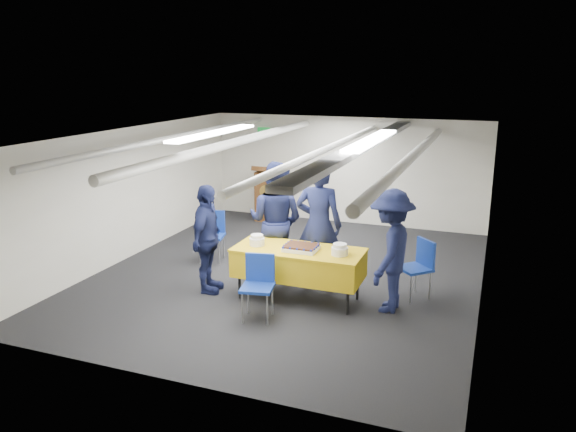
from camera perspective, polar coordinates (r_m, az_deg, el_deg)
The scene contains 14 objects.
ground at distance 9.30m, azimuth 0.09°, elevation -5.94°, with size 7.00×7.00×0.00m, color black.
room_shell at distance 9.17m, azimuth 1.54°, elevation 5.50°, with size 6.00×7.00×2.30m.
serving_table at distance 8.16m, azimuth 1.08°, elevation -4.77°, with size 1.88×0.81×0.77m.
sheet_cake at distance 8.02m, azimuth 1.34°, elevation -3.22°, with size 0.49×0.38×0.09m.
plate_stack_left at distance 8.25m, azimuth -3.17°, elevation -2.49°, with size 0.22×0.22×0.16m.
plate_stack_right at distance 7.84m, azimuth 5.28°, elevation -3.44°, with size 0.23×0.23×0.16m.
podium at distance 12.41m, azimuth -1.88°, elevation 2.32°, with size 0.62×0.53×1.25m.
chair_near at distance 7.61m, azimuth -3.00°, elevation -6.48°, with size 0.49×0.49×0.87m.
chair_right at distance 8.48m, azimuth 13.19°, elevation -4.62°, with size 0.59×0.59×0.87m.
chair_left at distance 9.94m, azimuth -7.67°, elevation -1.46°, with size 0.51×0.51×0.87m.
sailor_a at distance 8.52m, azimuth 3.14°, elevation -0.93°, with size 0.72×0.47×1.97m, color black.
sailor_b at distance 8.86m, azimuth -1.26°, elevation -0.51°, with size 0.93×0.72×1.91m, color black.
sailor_c at distance 8.45m, azimuth -8.23°, elevation -2.34°, with size 0.97×0.40×1.65m, color black.
sailor_d at distance 7.84m, azimuth 10.33°, elevation -3.50°, with size 1.12×0.64×1.73m, color black.
Camera 1 is at (3.06, -8.14, 3.29)m, focal length 35.00 mm.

